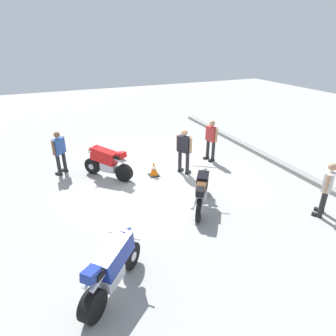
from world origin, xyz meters
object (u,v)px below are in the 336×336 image
at_px(motorcycle_blue_sportbike, 113,266).
at_px(person_in_blue_shirt, 59,151).
at_px(person_in_red_shirt, 211,138).
at_px(person_in_black_shirt, 184,149).
at_px(traffic_cone, 154,169).
at_px(person_in_white_shirt, 327,187).
at_px(motorcycle_black_cruiser, 202,191).
at_px(motorcycle_red_sportbike, 107,162).

height_order(motorcycle_blue_sportbike, person_in_blue_shirt, person_in_blue_shirt).
distance_m(person_in_blue_shirt, person_in_red_shirt, 5.68).
height_order(person_in_black_shirt, traffic_cone, person_in_black_shirt).
bearing_deg(person_in_white_shirt, traffic_cone, 8.63).
bearing_deg(motorcycle_blue_sportbike, person_in_black_shirt, 5.17).
xyz_separation_m(person_in_red_shirt, traffic_cone, (0.46, -2.59, -0.66)).
xyz_separation_m(person_in_blue_shirt, person_in_red_shirt, (1.02, 5.59, 0.04)).
distance_m(person_in_white_shirt, person_in_blue_shirt, 8.55).
relative_size(person_in_blue_shirt, person_in_red_shirt, 0.97).
relative_size(motorcycle_black_cruiser, traffic_cone, 3.36).
bearing_deg(traffic_cone, motorcycle_red_sportbike, -109.23).
bearing_deg(person_in_black_shirt, motorcycle_black_cruiser, -133.25).
bearing_deg(motorcycle_black_cruiser, traffic_cone, 47.25).
height_order(motorcycle_red_sportbike, person_in_white_shirt, person_in_white_shirt).
relative_size(person_in_white_shirt, person_in_red_shirt, 0.97).
bearing_deg(person_in_red_shirt, person_in_blue_shirt, -21.04).
bearing_deg(motorcycle_blue_sportbike, person_in_red_shirt, -0.71).
height_order(motorcycle_blue_sportbike, traffic_cone, motorcycle_blue_sportbike).
xyz_separation_m(motorcycle_red_sportbike, person_in_blue_shirt, (-0.94, -1.45, 0.29)).
bearing_deg(person_in_black_shirt, person_in_white_shirt, -89.16).
bearing_deg(person_in_white_shirt, motorcycle_black_cruiser, 28.92).
bearing_deg(motorcycle_red_sportbike, person_in_red_shirt, -132.72).
height_order(motorcycle_black_cruiser, motorcycle_red_sportbike, motorcycle_red_sportbike).
relative_size(motorcycle_black_cruiser, motorcycle_blue_sportbike, 1.17).
bearing_deg(motorcycle_black_cruiser, motorcycle_red_sportbike, 69.54).
xyz_separation_m(person_in_black_shirt, person_in_red_shirt, (-0.68, 1.52, -0.02)).
relative_size(person_in_black_shirt, person_in_red_shirt, 1.02).
bearing_deg(motorcycle_blue_sportbike, traffic_cone, 15.97).
xyz_separation_m(motorcycle_red_sportbike, person_in_red_shirt, (0.08, 4.13, 0.33)).
relative_size(person_in_blue_shirt, traffic_cone, 2.98).
xyz_separation_m(motorcycle_blue_sportbike, person_in_red_shirt, (-4.92, 5.11, 0.33)).
xyz_separation_m(motorcycle_red_sportbike, person_in_black_shirt, (0.76, 2.61, 0.35)).
height_order(person_in_white_shirt, person_in_blue_shirt, person_in_blue_shirt).
bearing_deg(person_in_black_shirt, traffic_cone, 138.38).
distance_m(motorcycle_black_cruiser, motorcycle_red_sportbike, 3.66).
xyz_separation_m(motorcycle_black_cruiser, person_in_black_shirt, (-2.26, 0.53, 0.42)).
relative_size(motorcycle_black_cruiser, motorcycle_red_sportbike, 1.12).
bearing_deg(person_in_red_shirt, person_in_black_shirt, 13.30).
height_order(motorcycle_red_sportbike, motorcycle_blue_sportbike, same).
bearing_deg(traffic_cone, person_in_white_shirt, 39.48).
relative_size(motorcycle_blue_sportbike, person_in_black_shirt, 0.92).
distance_m(motorcycle_red_sportbike, person_in_blue_shirt, 1.76).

